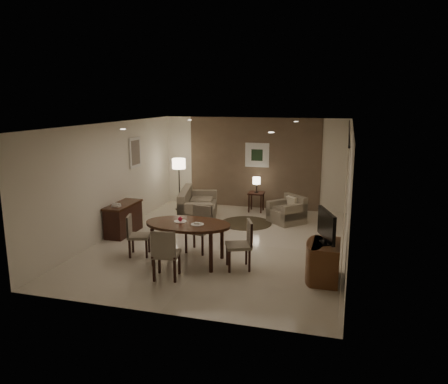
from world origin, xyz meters
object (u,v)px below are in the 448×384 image
(chair_right, at_px, (238,245))
(armchair, at_px, (287,210))
(tv_cabinet, at_px, (326,262))
(chair_far, at_px, (198,230))
(console_desk, at_px, (123,219))
(floor_lamp, at_px, (179,184))
(side_table, at_px, (256,202))
(chair_near, at_px, (166,253))
(chair_left, at_px, (139,235))
(dining_table, at_px, (188,243))
(sofa, at_px, (198,205))

(chair_right, distance_m, armchair, 3.49)
(tv_cabinet, bearing_deg, armchair, 108.59)
(chair_far, distance_m, armchair, 3.16)
(console_desk, height_order, chair_right, chair_right)
(console_desk, bearing_deg, floor_lamp, 80.36)
(side_table, xyz_separation_m, floor_lamp, (-2.24, -0.40, 0.48))
(chair_near, height_order, armchair, chair_near)
(floor_lamp, bearing_deg, chair_left, -81.01)
(dining_table, relative_size, side_table, 3.06)
(chair_far, bearing_deg, chair_near, -86.73)
(chair_left, relative_size, armchair, 1.08)
(tv_cabinet, height_order, side_table, tv_cabinet)
(chair_near, relative_size, chair_right, 1.00)
(console_desk, relative_size, side_table, 2.11)
(chair_left, relative_size, side_table, 1.53)
(tv_cabinet, bearing_deg, chair_right, 176.61)
(sofa, bearing_deg, chair_right, -162.03)
(floor_lamp, bearing_deg, chair_right, -55.10)
(dining_table, relative_size, chair_near, 1.82)
(armchair, bearing_deg, dining_table, -70.77)
(dining_table, xyz_separation_m, chair_far, (-0.01, 0.64, 0.08))
(sofa, bearing_deg, chair_far, -174.63)
(armchair, bearing_deg, chair_right, -54.37)
(chair_far, xyz_separation_m, sofa, (-0.80, 2.33, -0.06))
(tv_cabinet, relative_size, sofa, 0.50)
(chair_near, relative_size, chair_left, 1.10)
(console_desk, distance_m, chair_right, 3.52)
(console_desk, bearing_deg, chair_left, -50.12)
(chair_left, height_order, armchair, chair_left)
(tv_cabinet, bearing_deg, console_desk, 162.95)
(armchair, distance_m, side_table, 1.38)
(tv_cabinet, xyz_separation_m, armchair, (-1.20, 3.56, 0.01))
(dining_table, bearing_deg, chair_right, -3.23)
(chair_right, distance_m, sofa, 3.56)
(dining_table, xyz_separation_m, chair_left, (-1.13, 0.09, 0.03))
(chair_left, height_order, sofa, chair_left)
(chair_far, xyz_separation_m, floor_lamp, (-1.73, 3.30, 0.28))
(console_desk, relative_size, armchair, 1.49)
(chair_right, bearing_deg, sofa, -170.11)
(tv_cabinet, distance_m, chair_left, 3.85)
(dining_table, height_order, chair_right, chair_right)
(chair_left, bearing_deg, dining_table, -111.07)
(console_desk, height_order, chair_left, chair_left)
(tv_cabinet, relative_size, chair_right, 0.94)
(console_desk, relative_size, chair_far, 1.24)
(tv_cabinet, bearing_deg, side_table, 116.21)
(sofa, xyz_separation_m, side_table, (1.31, 1.36, -0.14))
(console_desk, xyz_separation_m, chair_left, (1.05, -1.26, 0.06))
(console_desk, height_order, tv_cabinet, console_desk)
(dining_table, relative_size, chair_far, 1.79)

